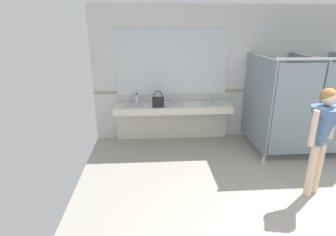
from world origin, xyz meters
TOP-DOWN VIEW (x-y plane):
  - wall_back at (0.00, 3.19)m, footprint 7.25×0.12m
  - wall_back_tile_band at (0.00, 3.13)m, footprint 7.25×0.01m
  - vanity_counter at (-1.96, 2.93)m, footprint 2.43×0.54m
  - mirror_panel at (-1.96, 3.12)m, footprint 2.33×0.02m
  - bathroom_stalls at (0.54, 2.24)m, footprint 1.84×1.38m
  - person_standing at (-0.03, 0.80)m, footprint 0.54×0.54m
  - handbag at (-2.27, 2.71)m, footprint 0.24×0.10m
  - soap_dispenser at (-2.71, 3.01)m, footprint 0.07×0.07m

SIDE VIEW (x-z plane):
  - vanity_counter at x=-1.96m, z-range 0.14..1.09m
  - soap_dispenser at x=-2.71m, z-range 0.83..1.04m
  - handbag at x=-2.27m, z-range 0.79..1.12m
  - bathroom_stalls at x=0.54m, z-range 0.05..1.96m
  - person_standing at x=-0.03m, z-range 0.21..1.84m
  - wall_back_tile_band at x=0.00m, z-range 1.02..1.08m
  - wall_back at x=0.00m, z-range 0.00..2.81m
  - mirror_panel at x=-1.96m, z-range 0.99..2.34m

